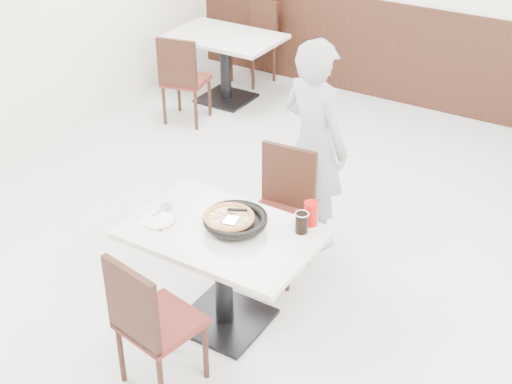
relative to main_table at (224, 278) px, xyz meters
The scene contains 18 objects.
floor 0.72m from the main_table, 93.21° to the left, with size 7.00×7.00×0.00m, color #AAAAA5.
wainscot_back 4.09m from the main_table, 90.48° to the left, with size 5.90×0.03×1.10m, color black.
main_table is the anchor object (origin of this frame).
chair_near 0.64m from the main_table, 92.07° to the right, with size 0.42×0.42×0.95m, color black, non-canonical shape.
chair_far 0.69m from the main_table, 89.84° to the left, with size 0.42×0.42×0.95m, color black, non-canonical shape.
trivet 0.40m from the main_table, 42.24° to the left, with size 0.12×0.12×0.04m, color black.
pizza_pan 0.43m from the main_table, 48.68° to the left, with size 0.36×0.36×0.01m, color black.
pizza 0.44m from the main_table, 69.14° to the left, with size 0.29×0.29×0.02m, color #B37946.
pizza_server 0.47m from the main_table, 11.52° to the left, with size 0.08×0.10×0.00m, color silver.
napkin 0.58m from the main_table, 163.44° to the right, with size 0.18×0.18×0.00m, color white.
side_plate 0.57m from the main_table, 162.06° to the right, with size 0.20×0.20×0.01m, color white.
fork 0.60m from the main_table, behind, with size 0.02×0.17×0.00m, color silver.
cola_glass 0.66m from the main_table, 29.77° to the left, with size 0.08×0.08×0.13m, color black.
red_cup 0.72m from the main_table, 39.00° to the left, with size 0.09×0.09×0.16m, color #BA0D09.
diner_person 1.29m from the main_table, 89.14° to the left, with size 0.60×0.40×1.65m, color #ABAAAF.
bg_table_left 3.75m from the main_table, 123.50° to the left, with size 1.20×0.80×0.75m, color beige, non-canonical shape.
bg_chair_left_near 3.26m from the main_table, 130.70° to the left, with size 0.42×0.42×0.95m, color black, non-canonical shape.
bg_chair_left_far 4.30m from the main_table, 119.29° to the left, with size 0.42×0.42×0.95m, color black, non-canonical shape.
Camera 1 is at (2.16, -3.66, 3.27)m, focal length 50.00 mm.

